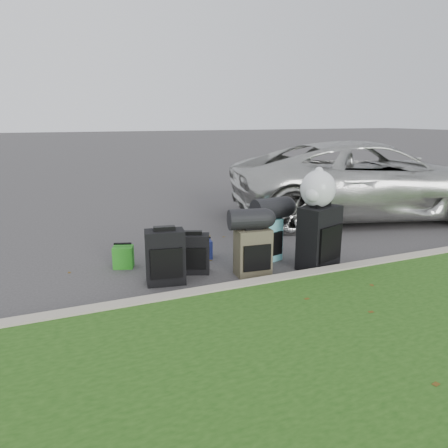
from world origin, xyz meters
name	(u,v)px	position (x,y,z in m)	size (l,w,h in m)	color
ground	(236,264)	(0.00, 0.00, 0.00)	(120.00, 120.00, 0.00)	#383535
curb	(272,284)	(0.00, -1.00, 0.07)	(120.00, 0.18, 0.15)	#9E937F
suv	(369,180)	(3.75, 1.65, 0.77)	(2.57, 5.57, 1.55)	#B7B7B2
suitcase_small_black	(193,254)	(-0.66, -0.06, 0.26)	(0.42, 0.23, 0.52)	black
suitcase_large_black_left	(165,257)	(-1.10, -0.28, 0.34)	(0.47, 0.28, 0.68)	black
suitcase_olive	(253,252)	(0.02, -0.45, 0.31)	(0.45, 0.28, 0.61)	#3F3A2A
suitcase_teal	(266,240)	(0.46, -0.02, 0.31)	(0.43, 0.25, 0.61)	#53A1AB
suitcase_large_black_right	(319,238)	(0.96, -0.58, 0.43)	(0.57, 0.34, 0.86)	black
tote_green	(123,257)	(-1.47, 0.51, 0.15)	(0.26, 0.21, 0.30)	#26831D
tote_navy	(203,249)	(-0.32, 0.45, 0.13)	(0.25, 0.19, 0.27)	navy
duffel_left	(248,219)	(-0.04, -0.42, 0.75)	(0.27, 0.27, 0.49)	black
duffel_right	(271,209)	(0.53, -0.02, 0.76)	(0.30, 0.30, 0.54)	black
trash_bag	(318,189)	(0.92, -0.55, 1.09)	(0.47, 0.47, 0.47)	silver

